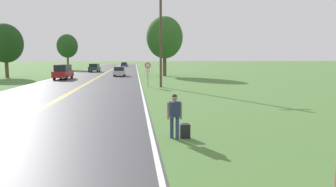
# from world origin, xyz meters

# --- Properties ---
(hitchhiker_person) EXTENTS (0.56, 0.41, 1.65)m
(hitchhiker_person) POSITION_xyz_m (6.81, 4.93, 1.01)
(hitchhiker_person) COLOR navy
(hitchhiker_person) RESTS_ON ground
(suitcase) EXTENTS (0.37, 0.18, 0.57)m
(suitcase) POSITION_xyz_m (7.21, 4.96, 0.26)
(suitcase) COLOR black
(suitcase) RESTS_ON ground
(traffic_sign) EXTENTS (0.60, 0.10, 2.46)m
(traffic_sign) POSITION_xyz_m (6.68, 24.01, 1.85)
(traffic_sign) COLOR gray
(traffic_sign) RESTS_ON ground
(utility_pole_midground) EXTENTS (1.80, 0.24, 9.17)m
(utility_pole_midground) POSITION_xyz_m (7.96, 23.76, 4.74)
(utility_pole_midground) COLOR brown
(utility_pole_midground) RESTS_ON ground
(tree_behind_sign) EXTENTS (4.90, 4.90, 7.78)m
(tree_behind_sign) POSITION_xyz_m (-13.13, 40.32, 4.94)
(tree_behind_sign) COLOR brown
(tree_behind_sign) RESTS_ON ground
(tree_mid_treeline) EXTENTS (5.62, 5.62, 9.20)m
(tree_mid_treeline) POSITION_xyz_m (10.07, 40.97, 5.95)
(tree_mid_treeline) COLOR brown
(tree_mid_treeline) RESTS_ON ground
(tree_far_back) EXTENTS (4.78, 4.78, 8.27)m
(tree_far_back) POSITION_xyz_m (-10.18, 67.21, 5.50)
(tree_far_back) COLOR brown
(tree_far_back) RESTS_ON ground
(car_red_van_nearest) EXTENTS (1.94, 4.54, 1.94)m
(car_red_van_nearest) POSITION_xyz_m (-4.16, 35.76, 1.01)
(car_red_van_nearest) COLOR black
(car_red_van_nearest) RESTS_ON ground
(car_silver_hatchback_approaching) EXTENTS (1.79, 3.50, 1.45)m
(car_silver_hatchback_approaching) POSITION_xyz_m (3.04, 41.59, 0.78)
(car_silver_hatchback_approaching) COLOR black
(car_silver_hatchback_approaching) RESTS_ON ground
(car_dark_green_suv_mid_near) EXTENTS (1.97, 4.09, 1.65)m
(car_dark_green_suv_mid_near) POSITION_xyz_m (-2.57, 55.36, 0.90)
(car_dark_green_suv_mid_near) COLOR black
(car_dark_green_suv_mid_near) RESTS_ON ground
(car_dark_blue_sedan_mid_far) EXTENTS (2.02, 4.86, 1.33)m
(car_dark_blue_sedan_mid_far) POSITION_xyz_m (2.25, 88.33, 0.70)
(car_dark_blue_sedan_mid_far) COLOR black
(car_dark_blue_sedan_mid_far) RESTS_ON ground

